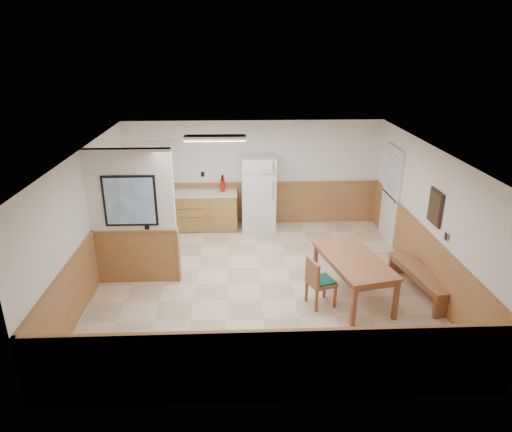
{
  "coord_description": "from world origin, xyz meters",
  "views": [
    {
      "loc": [
        -0.39,
        -7.43,
        4.2
      ],
      "look_at": [
        -0.05,
        0.4,
        1.17
      ],
      "focal_mm": 32.0,
      "sensor_mm": 36.0,
      "label": 1
    }
  ],
  "objects_px": {
    "refrigerator": "(258,193)",
    "fire_extinguisher": "(223,184)",
    "dining_table": "(354,263)",
    "dining_chair": "(317,279)",
    "soap_bottle": "(153,188)",
    "dining_bench": "(419,276)"
  },
  "relations": [
    {
      "from": "dining_chair",
      "to": "soap_bottle",
      "type": "bearing_deg",
      "value": 113.45
    },
    {
      "from": "dining_bench",
      "to": "soap_bottle",
      "type": "relative_size",
      "value": 7.29
    },
    {
      "from": "fire_extinguisher",
      "to": "dining_bench",
      "type": "bearing_deg",
      "value": -41.18
    },
    {
      "from": "refrigerator",
      "to": "fire_extinguisher",
      "type": "bearing_deg",
      "value": 173.1
    },
    {
      "from": "dining_bench",
      "to": "dining_table",
      "type": "bearing_deg",
      "value": 173.87
    },
    {
      "from": "refrigerator",
      "to": "fire_extinguisher",
      "type": "distance_m",
      "value": 0.86
    },
    {
      "from": "dining_bench",
      "to": "fire_extinguisher",
      "type": "xyz_separation_m",
      "value": [
        -3.5,
        3.23,
        0.73
      ]
    },
    {
      "from": "dining_table",
      "to": "dining_chair",
      "type": "relative_size",
      "value": 2.17
    },
    {
      "from": "soap_bottle",
      "to": "refrigerator",
      "type": "bearing_deg",
      "value": -1.43
    },
    {
      "from": "dining_chair",
      "to": "soap_bottle",
      "type": "xyz_separation_m",
      "value": [
        -3.25,
        3.5,
        0.52
      ]
    },
    {
      "from": "refrigerator",
      "to": "fire_extinguisher",
      "type": "relative_size",
      "value": 4.36
    },
    {
      "from": "refrigerator",
      "to": "fire_extinguisher",
      "type": "xyz_separation_m",
      "value": [
        -0.83,
        0.1,
        0.2
      ]
    },
    {
      "from": "refrigerator",
      "to": "fire_extinguisher",
      "type": "height_order",
      "value": "refrigerator"
    },
    {
      "from": "dining_table",
      "to": "dining_chair",
      "type": "distance_m",
      "value": 0.72
    },
    {
      "from": "dining_bench",
      "to": "dining_chair",
      "type": "xyz_separation_m",
      "value": [
        -1.86,
        -0.31,
        0.15
      ]
    },
    {
      "from": "dining_bench",
      "to": "fire_extinguisher",
      "type": "height_order",
      "value": "fire_extinguisher"
    },
    {
      "from": "dining_table",
      "to": "dining_chair",
      "type": "height_order",
      "value": "dining_chair"
    },
    {
      "from": "dining_table",
      "to": "fire_extinguisher",
      "type": "xyz_separation_m",
      "value": [
        -2.3,
        3.3,
        0.42
      ]
    },
    {
      "from": "fire_extinguisher",
      "to": "soap_bottle",
      "type": "height_order",
      "value": "fire_extinguisher"
    },
    {
      "from": "refrigerator",
      "to": "dining_chair",
      "type": "relative_size",
      "value": 2.06
    },
    {
      "from": "refrigerator",
      "to": "soap_bottle",
      "type": "xyz_separation_m",
      "value": [
        -2.44,
        0.06,
        0.14
      ]
    },
    {
      "from": "refrigerator",
      "to": "soap_bottle",
      "type": "distance_m",
      "value": 2.44
    }
  ]
}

